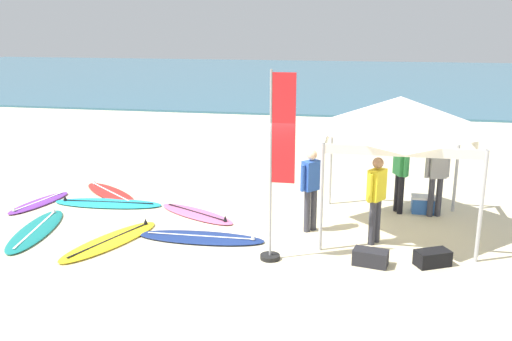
# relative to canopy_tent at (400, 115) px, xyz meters

# --- Properties ---
(ground_plane) EXTENTS (80.00, 80.00, 0.00)m
(ground_plane) POSITION_rel_canopy_tent_xyz_m (-3.02, -1.01, -2.39)
(ground_plane) COLOR beige
(sea) EXTENTS (80.00, 36.00, 0.10)m
(sea) POSITION_rel_canopy_tent_xyz_m (-3.02, 31.78, -2.34)
(sea) COLOR #386B84
(sea) RESTS_ON ground
(canopy_tent) EXTENTS (2.90, 2.90, 2.75)m
(canopy_tent) POSITION_rel_canopy_tent_xyz_m (0.00, 0.00, 0.00)
(canopy_tent) COLOR #B7B7BC
(canopy_tent) RESTS_ON ground
(surfboard_teal) EXTENTS (1.09, 2.55, 0.19)m
(surfboard_teal) POSITION_rel_canopy_tent_xyz_m (-7.17, -1.55, -2.35)
(surfboard_teal) COLOR #19847F
(surfboard_teal) RESTS_ON ground
(surfboard_pink) EXTENTS (2.13, 1.51, 0.19)m
(surfboard_pink) POSITION_rel_canopy_tent_xyz_m (-4.23, 0.03, -2.35)
(surfboard_pink) COLOR pink
(surfboard_pink) RESTS_ON ground
(surfboard_cyan) EXTENTS (2.62, 0.87, 0.19)m
(surfboard_cyan) POSITION_rel_canopy_tent_xyz_m (-6.50, 0.36, -2.35)
(surfboard_cyan) COLOR #23B2CC
(surfboard_cyan) RESTS_ON ground
(surfboard_navy) EXTENTS (2.57, 0.74, 0.19)m
(surfboard_navy) POSITION_rel_canopy_tent_xyz_m (-3.74, -1.31, -2.35)
(surfboard_navy) COLOR navy
(surfboard_navy) RESTS_ON ground
(surfboard_yellow) EXTENTS (1.49, 2.53, 0.19)m
(surfboard_yellow) POSITION_rel_canopy_tent_xyz_m (-5.42, -1.80, -2.35)
(surfboard_yellow) COLOR yellow
(surfboard_yellow) RESTS_ON ground
(surfboard_red) EXTENTS (2.14, 1.90, 0.19)m
(surfboard_red) POSITION_rel_canopy_tent_xyz_m (-6.79, 1.12, -2.35)
(surfboard_red) COLOR red
(surfboard_red) RESTS_ON ground
(surfboard_purple) EXTENTS (0.89, 1.90, 0.19)m
(surfboard_purple) POSITION_rel_canopy_tent_xyz_m (-8.11, 0.08, -2.35)
(surfboard_purple) COLOR purple
(surfboard_purple) RESTS_ON ground
(person_grey) EXTENTS (0.53, 0.31, 1.71)m
(person_grey) POSITION_rel_canopy_tent_xyz_m (0.93, 0.98, -1.40)
(person_grey) COLOR #383842
(person_grey) RESTS_ON ground
(person_yellow) EXTENTS (0.38, 0.48, 1.71)m
(person_yellow) POSITION_rel_canopy_tent_xyz_m (-0.39, -0.86, -1.40)
(person_yellow) COLOR #383842
(person_yellow) RESTS_ON ground
(person_blue) EXTENTS (0.40, 0.43, 1.71)m
(person_blue) POSITION_rel_canopy_tent_xyz_m (-1.67, -0.43, -1.40)
(person_blue) COLOR #383842
(person_blue) RESTS_ON ground
(person_green) EXTENTS (0.34, 0.52, 1.71)m
(person_green) POSITION_rel_canopy_tent_xyz_m (0.17, 1.09, -1.40)
(person_green) COLOR black
(person_green) RESTS_ON ground
(banner_flag) EXTENTS (0.60, 0.36, 3.40)m
(banner_flag) POSITION_rel_canopy_tent_xyz_m (-2.13, -1.98, -0.81)
(banner_flag) COLOR #99999E
(banner_flag) RESTS_ON ground
(gear_bag_near_tent) EXTENTS (0.65, 0.43, 0.28)m
(gear_bag_near_tent) POSITION_rel_canopy_tent_xyz_m (-0.46, -1.90, -2.25)
(gear_bag_near_tent) COLOR #232328
(gear_bag_near_tent) RESTS_ON ground
(gear_bag_by_pole) EXTENTS (0.68, 0.56, 0.28)m
(gear_bag_by_pole) POSITION_rel_canopy_tent_xyz_m (0.61, -1.72, -2.25)
(gear_bag_by_pole) COLOR black
(gear_bag_by_pole) RESTS_ON ground
(cooler_box) EXTENTS (0.50, 0.36, 0.39)m
(cooler_box) POSITION_rel_canopy_tent_xyz_m (0.70, 1.17, -2.19)
(cooler_box) COLOR #2D60B7
(cooler_box) RESTS_ON ground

